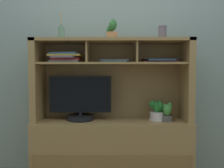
{
  "coord_description": "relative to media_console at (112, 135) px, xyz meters",
  "views": [
    {
      "loc": [
        0.03,
        -2.31,
        1.06
      ],
      "look_at": [
        0.0,
        0.0,
        0.93
      ],
      "focal_mm": 38.37,
      "sensor_mm": 36.0,
      "label": 1
    }
  ],
  "objects": [
    {
      "name": "magazine_stack_right",
      "position": [
        -0.44,
        -0.02,
        0.76
      ],
      "size": [
        0.31,
        0.27,
        0.09
      ],
      "color": "slate",
      "rests_on": "media_console"
    },
    {
      "name": "diffuser_bottle",
      "position": [
        -0.49,
        -0.0,
        1.0
      ],
      "size": [
        0.07,
        0.07,
        0.26
      ],
      "color": "slate",
      "rests_on": "media_console"
    },
    {
      "name": "potted_fern",
      "position": [
        0.53,
        -0.04,
        0.23
      ],
      "size": [
        0.13,
        0.16,
        0.18
      ],
      "color": "#524E4B",
      "rests_on": "media_console"
    },
    {
      "name": "potted_succulent",
      "position": [
        0.0,
        -0.03,
        1.03
      ],
      "size": [
        0.12,
        0.13,
        0.19
      ],
      "color": "#BB7A4B",
      "rests_on": "media_console"
    },
    {
      "name": "ceramic_vase",
      "position": [
        0.49,
        0.02,
        1.0
      ],
      "size": [
        0.08,
        0.08,
        0.13
      ],
      "color": "#625665",
      "rests_on": "media_console"
    },
    {
      "name": "magazine_stack_centre",
      "position": [
        0.47,
        0.03,
        0.73
      ],
      "size": [
        0.35,
        0.22,
        0.04
      ],
      "color": "#9D2C2E",
      "rests_on": "media_console"
    },
    {
      "name": "tv_monitor",
      "position": [
        -0.31,
        -0.01,
        0.33
      ],
      "size": [
        0.6,
        0.27,
        0.43
      ],
      "color": "black",
      "rests_on": "media_console"
    },
    {
      "name": "media_console",
      "position": [
        0.0,
        0.0,
        0.0
      ],
      "size": [
        1.5,
        0.45,
        1.36
      ],
      "color": "#987748",
      "rests_on": "ground"
    },
    {
      "name": "potted_orchid",
      "position": [
        0.44,
        -0.01,
        0.24
      ],
      "size": [
        0.16,
        0.16,
        0.19
      ],
      "color": "beige",
      "rests_on": "media_console"
    },
    {
      "name": "magazine_stack_left",
      "position": [
        0.03,
        0.05,
        0.73
      ],
      "size": [
        0.31,
        0.25,
        0.03
      ],
      "color": "#476C6A",
      "rests_on": "media_console"
    },
    {
      "name": "back_wall",
      "position": [
        0.0,
        0.24,
        0.97
      ],
      "size": [
        6.0,
        0.02,
        2.8
      ],
      "primitive_type": "cube",
      "color": "gray",
      "rests_on": "ground"
    }
  ]
}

